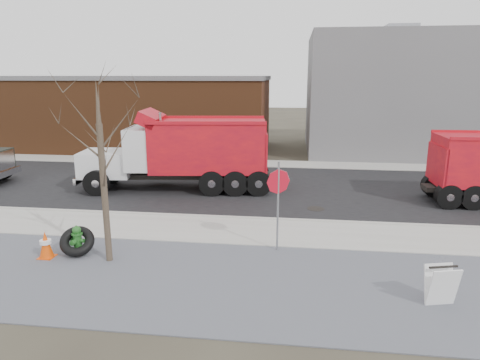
# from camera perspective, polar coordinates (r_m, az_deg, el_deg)

# --- Properties ---
(ground) EXTENTS (120.00, 120.00, 0.00)m
(ground) POSITION_cam_1_polar(r_m,az_deg,el_deg) (14.70, -1.20, -7.22)
(ground) COLOR #383328
(ground) RESTS_ON ground
(gravel_verge) EXTENTS (60.00, 5.00, 0.03)m
(gravel_verge) POSITION_cam_1_polar(r_m,az_deg,el_deg) (11.54, -3.81, -13.31)
(gravel_verge) COLOR slate
(gravel_verge) RESTS_ON ground
(sidewalk) EXTENTS (60.00, 2.50, 0.06)m
(sidewalk) POSITION_cam_1_polar(r_m,az_deg,el_deg) (14.93, -1.06, -6.77)
(sidewalk) COLOR #9E9B93
(sidewalk) RESTS_ON ground
(curb) EXTENTS (60.00, 0.15, 0.11)m
(curb) POSITION_cam_1_polar(r_m,az_deg,el_deg) (16.13, -0.40, -5.08)
(curb) COLOR #9E9B93
(curb) RESTS_ON ground
(road) EXTENTS (60.00, 9.40, 0.02)m
(road) POSITION_cam_1_polar(r_m,az_deg,el_deg) (20.66, 1.34, -0.98)
(road) COLOR black
(road) RESTS_ON ground
(far_sidewalk) EXTENTS (60.00, 2.00, 0.06)m
(far_sidewalk) POSITION_cam_1_polar(r_m,az_deg,el_deg) (26.19, 2.63, 2.21)
(far_sidewalk) COLOR #9E9B93
(far_sidewalk) RESTS_ON ground
(building_grey) EXTENTS (12.00, 10.00, 8.00)m
(building_grey) POSITION_cam_1_polar(r_m,az_deg,el_deg) (32.37, 20.01, 10.71)
(building_grey) COLOR slate
(building_grey) RESTS_ON ground
(building_brick) EXTENTS (20.20, 8.20, 5.30)m
(building_brick) POSITION_cam_1_polar(r_m,az_deg,el_deg) (32.96, -14.39, 8.79)
(building_brick) COLOR brown
(building_brick) RESTS_ON ground
(bare_tree) EXTENTS (3.20, 3.20, 5.20)m
(bare_tree) POSITION_cam_1_polar(r_m,az_deg,el_deg) (12.32, -18.05, 3.89)
(bare_tree) COLOR #382D23
(bare_tree) RESTS_ON ground
(fire_hydrant) EXTENTS (0.52, 0.50, 0.91)m
(fire_hydrant) POSITION_cam_1_polar(r_m,az_deg,el_deg) (13.88, -20.85, -7.64)
(fire_hydrant) COLOR #2A6727
(fire_hydrant) RESTS_ON ground
(truck_tire) EXTENTS (1.26, 1.22, 0.87)m
(truck_tire) POSITION_cam_1_polar(r_m,az_deg,el_deg) (13.80, -20.89, -7.65)
(truck_tire) COLOR black
(truck_tire) RESTS_ON ground
(stop_sign) EXTENTS (0.67, 0.41, 2.81)m
(stop_sign) POSITION_cam_1_polar(r_m,az_deg,el_deg) (12.80, 5.12, -1.48)
(stop_sign) COLOR gray
(stop_sign) RESTS_ON ground
(sandwich_board) EXTENTS (0.79, 0.60, 0.98)m
(sandwich_board) POSITION_cam_1_polar(r_m,az_deg,el_deg) (11.26, 25.25, -12.58)
(sandwich_board) COLOR white
(sandwich_board) RESTS_ON ground
(traffic_cone_far) EXTENTS (0.43, 0.43, 0.83)m
(traffic_cone_far) POSITION_cam_1_polar(r_m,az_deg,el_deg) (13.94, -24.47, -7.87)
(traffic_cone_far) COLOR #EA4807
(traffic_cone_far) RESTS_ON ground
(dump_truck_red_b) EXTENTS (8.92, 3.48, 3.71)m
(dump_truck_red_b) POSITION_cam_1_polar(r_m,az_deg,el_deg) (20.05, -7.49, 3.95)
(dump_truck_red_b) COLOR black
(dump_truck_red_b) RESTS_ON ground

